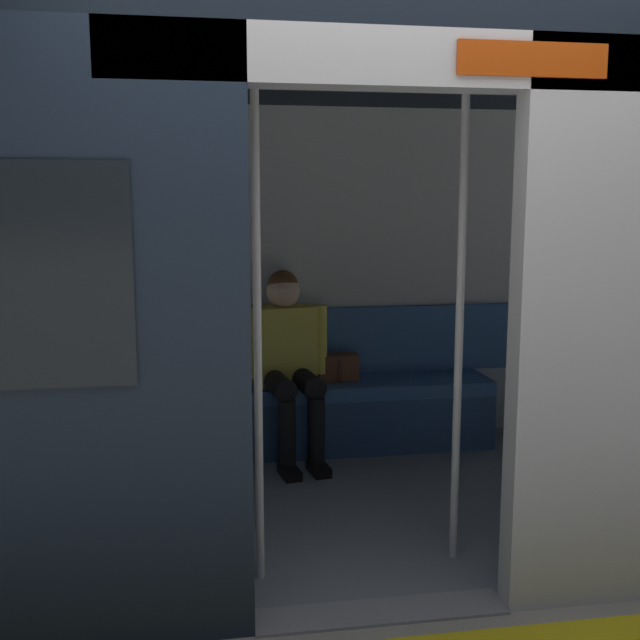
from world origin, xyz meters
The scene contains 8 objects.
ground_plane centered at (0.00, 0.00, 0.00)m, with size 60.00×60.00×0.00m, color gray.
train_car centered at (0.07, -1.08, 1.52)m, with size 6.40×2.49×2.33m.
bench_seat centered at (0.00, -1.98, 0.35)m, with size 2.43×0.44×0.45m.
person_seated centered at (0.13, -1.92, 0.67)m, with size 0.55×0.71×1.18m.
handbag centered at (-0.22, -2.05, 0.54)m, with size 0.26×0.15×0.17m.
book centered at (0.47, -2.03, 0.47)m, with size 0.15×0.22×0.03m, color #B22D2D.
grab_pole_door centered at (0.44, -0.36, 1.09)m, with size 0.04×0.04×2.19m, color silver.
grab_pole_far centered at (-0.44, -0.41, 1.09)m, with size 0.04×0.04×2.19m, color silver.
Camera 1 is at (0.71, 2.74, 1.63)m, focal length 43.12 mm.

